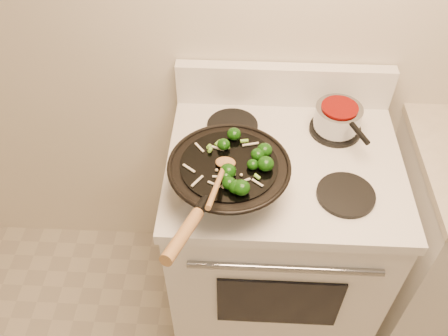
{
  "coord_description": "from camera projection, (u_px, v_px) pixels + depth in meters",
  "views": [
    {
      "loc": [
        -0.34,
        0.06,
        2.04
      ],
      "look_at": [
        -0.38,
        1.03,
        1.02
      ],
      "focal_mm": 38.0,
      "sensor_mm": 36.0,
      "label": 1
    }
  ],
  "objects": [
    {
      "name": "saucepan",
      "position": [
        338.0,
        118.0,
        1.62
      ],
      "size": [
        0.16,
        0.25,
        0.09
      ],
      "color": "gray",
      "rests_on": "stove"
    },
    {
      "name": "stirfry",
      "position": [
        243.0,
        165.0,
        1.36
      ],
      "size": [
        0.26,
        0.26,
        0.04
      ],
      "color": "#0F3A09",
      "rests_on": "wok"
    },
    {
      "name": "stove",
      "position": [
        274.0,
        237.0,
        1.9
      ],
      "size": [
        0.78,
        0.67,
        1.08
      ],
      "color": "white",
      "rests_on": "ground"
    },
    {
      "name": "wooden_spoon",
      "position": [
        221.0,
        174.0,
        1.31
      ],
      "size": [
        0.07,
        0.27,
        0.1
      ],
      "color": "#9C6C3D",
      "rests_on": "wok"
    },
    {
      "name": "wok",
      "position": [
        228.0,
        176.0,
        1.41
      ],
      "size": [
        0.37,
        0.59,
        0.23
      ],
      "color": "black",
      "rests_on": "stove"
    }
  ]
}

